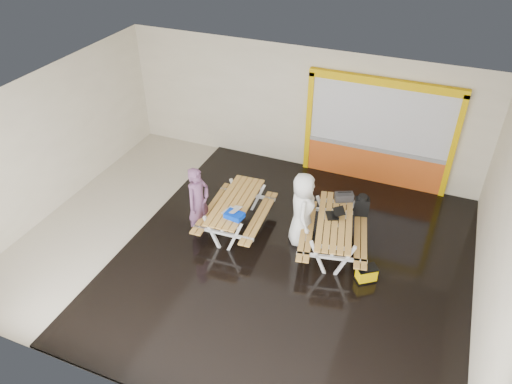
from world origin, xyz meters
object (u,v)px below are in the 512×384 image
at_px(picnic_table_left, 236,208).
at_px(dark_case, 308,242).
at_px(picnic_table_right, 334,227).
at_px(person_left, 198,202).
at_px(laptop_right, 335,214).
at_px(toolbox, 344,197).
at_px(person_right, 302,210).
at_px(backpack, 362,206).
at_px(laptop_left, 231,211).
at_px(fluke_bag, 366,274).
at_px(blue_pouch, 234,215).

distance_m(picnic_table_left, dark_case, 1.85).
distance_m(picnic_table_right, person_left, 3.14).
height_order(laptop_right, toolbox, toolbox).
distance_m(picnic_table_left, person_right, 1.60).
xyz_separation_m(picnic_table_left, backpack, (2.75, 1.01, 0.14)).
bearing_deg(dark_case, laptop_right, 23.94).
xyz_separation_m(person_right, backpack, (1.18, 0.83, -0.13)).
distance_m(toolbox, backpack, 0.46).
bearing_deg(laptop_right, person_left, -166.56).
bearing_deg(backpack, picnic_table_right, -115.41).
distance_m(person_left, dark_case, 2.68).
xyz_separation_m(person_right, laptop_right, (0.71, 0.10, 0.01)).
relative_size(laptop_left, laptop_right, 0.89).
height_order(laptop_right, dark_case, laptop_right).
bearing_deg(fluke_bag, backpack, 107.79).
height_order(backpack, fluke_bag, backpack).
bearing_deg(person_left, toolbox, -51.44).
distance_m(laptop_left, backpack, 3.02).
height_order(person_left, fluke_bag, person_left).
bearing_deg(toolbox, fluke_bag, -58.65).
height_order(picnic_table_right, backpack, backpack).
xyz_separation_m(person_left, toolbox, (3.07, 1.38, 0.07)).
bearing_deg(toolbox, laptop_left, -147.98).
height_order(blue_pouch, dark_case, blue_pouch).
bearing_deg(blue_pouch, person_right, 29.92).
relative_size(laptop_left, blue_pouch, 1.10).
distance_m(laptop_right, toolbox, 0.66).
height_order(picnic_table_left, blue_pouch, blue_pouch).
relative_size(person_right, backpack, 3.34).
relative_size(blue_pouch, toolbox, 0.86).
distance_m(person_right, laptop_left, 1.60).
height_order(laptop_left, toolbox, toolbox).
relative_size(picnic_table_right, laptop_left, 5.50).
bearing_deg(picnic_table_left, backpack, 20.23).
height_order(picnic_table_right, laptop_right, laptop_right).
distance_m(picnic_table_left, picnic_table_right, 2.34).
bearing_deg(backpack, fluke_bag, -72.21).
height_order(toolbox, dark_case, toolbox).
bearing_deg(fluke_bag, laptop_right, 138.48).
bearing_deg(backpack, dark_case, -135.75).
height_order(person_left, laptop_right, person_left).
xyz_separation_m(laptop_left, dark_case, (1.68, 0.51, -0.77)).
height_order(dark_case, fluke_bag, fluke_bag).
height_order(laptop_right, fluke_bag, laptop_right).
height_order(picnic_table_right, blue_pouch, blue_pouch).
relative_size(laptop_right, dark_case, 1.28).
height_order(picnic_table_right, fluke_bag, picnic_table_right).
bearing_deg(laptop_right, laptop_left, -161.46).
height_order(person_left, laptop_left, person_left).
xyz_separation_m(laptop_right, blue_pouch, (-2.05, -0.87, -0.01)).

